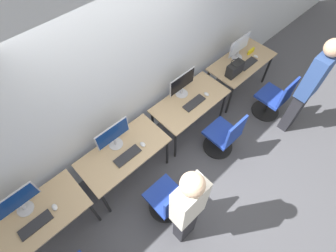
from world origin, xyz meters
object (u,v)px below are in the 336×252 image
Objects in this scene: person_far_right at (309,86)px; handbag at (235,69)px; mouse_left at (143,144)px; mouse_right at (206,94)px; person_left at (188,209)px; monitor_far_right at (239,47)px; keyboard_far_right at (248,64)px; keyboard_far_left at (36,225)px; office_chair_left at (168,200)px; monitor_far_left at (17,202)px; mouse_far_left at (55,207)px; office_chair_right at (224,137)px; keyboard_right at (194,103)px; keyboard_left at (128,156)px; office_chair_far_right at (274,100)px; monitor_left at (113,135)px; monitor_right at (182,84)px; mouse_far_right at (256,56)px.

person_far_right is 5.93× the size of handbag.
mouse_right is (1.30, 0.01, 0.00)m from mouse_left.
person_far_right is (2.55, 0.02, 0.01)m from person_left.
monitor_far_right is 0.32m from keyboard_far_right.
office_chair_left is (1.36, -0.73, -0.36)m from keyboard_far_left.
monitor_far_left is 0.56× the size of office_chair_left.
monitor_far_left reaches higher than mouse_left.
mouse_left is at bearing -10.29° from monitor_far_left.
mouse_far_left is 1.00× the size of mouse_right.
office_chair_right reaches higher than keyboard_far_left.
keyboard_far_right is at bearing 15.25° from office_chair_left.
keyboard_far_right is at bearing -1.57° from keyboard_right.
keyboard_left is at bearing 157.04° from office_chair_right.
office_chair_right is 0.49× the size of person_far_right.
monitor_far_right is 0.28× the size of person_far_right.
office_chair_far_right is at bearing -5.10° from office_chair_right.
mouse_right is at bearing -9.14° from monitor_left.
keyboard_right is 0.43× the size of office_chair_far_right.
monitor_far_left is 1.31× the size of keyboard_far_right.
office_chair_left reaches higher than keyboard_right.
keyboard_right is 1.26× the size of handbag.
office_chair_right is (0.07, -0.86, -0.57)m from monitor_right.
person_far_right reaches higher than mouse_left.
person_left is at bearing -179.51° from person_far_right.
office_chair_far_right is at bearing -92.16° from keyboard_far_right.
keyboard_right is at bearing -170.77° from monitor_far_right.
keyboard_far_left and keyboard_right have the same top height.
monitor_right is at bearing 177.47° from monitor_far_right.
office_chair_right is (0.07, -0.60, -0.36)m from keyboard_right.
monitor_right is at bearing 5.79° from keyboard_far_left.
keyboard_right is at bearing 178.43° from keyboard_far_right.
mouse_right is at bearing 34.73° from person_left.
monitor_far_right is at bearing 12.23° from mouse_right.
mouse_left is at bearing -1.72° from keyboard_left.
keyboard_left is (-0.00, -0.25, -0.21)m from monitor_left.
mouse_far_right is (1.54, -0.28, -0.21)m from monitor_right.
monitor_left is 2.85m from mouse_far_right.
person_left is 3.04m from mouse_far_right.
handbag is (0.86, 0.58, 0.46)m from office_chair_right.
keyboard_far_left is 0.21× the size of person_far_right.
mouse_left is (0.26, -0.01, 0.01)m from keyboard_left.
monitor_far_right is at bearing 26.71° from person_left.
mouse_far_left is at bearing 168.44° from office_chair_far_right.
office_chair_right is at bearing -146.58° from monitor_far_right.
office_chair_right is at bearing 5.63° from office_chair_left.
person_far_right is at bearing -104.76° from mouse_far_right.
mouse_far_left and mouse_far_right have the same top height.
mouse_left is at bearing -45.59° from monitor_left.
mouse_left is at bearing -178.65° from keyboard_right.
person_far_right reaches higher than handbag.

